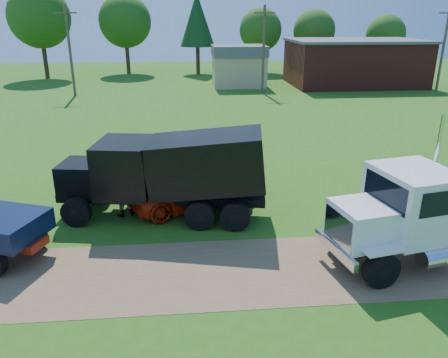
{
  "coord_description": "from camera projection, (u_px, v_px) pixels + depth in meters",
  "views": [
    {
      "loc": [
        -2.57,
        -12.47,
        8.02
      ],
      "look_at": [
        -1.01,
        4.49,
        1.6
      ],
      "focal_mm": 35.0,
      "sensor_mm": 36.0,
      "label": 1
    }
  ],
  "objects": [
    {
      "name": "dirt_track",
      "position": [
        266.0,
        269.0,
        14.66
      ],
      "size": [
        120.0,
        4.2,
        0.01
      ],
      "primitive_type": "cube",
      "color": "brown",
      "rests_on": "ground"
    },
    {
      "name": "orange_pickup",
      "position": [
        193.0,
        185.0,
        19.6
      ],
      "size": [
        6.65,
        5.06,
        1.68
      ],
      "primitive_type": "imported",
      "rotation": [
        0.0,
        0.0,
        2.0
      ],
      "color": "red",
      "rests_on": "ground"
    },
    {
      "name": "utility_poles",
      "position": [
        264.0,
        48.0,
        46.13
      ],
      "size": [
        42.2,
        0.28,
        9.0
      ],
      "color": "#4D392B",
      "rests_on": "ground"
    },
    {
      "name": "white_semi_tractor",
      "position": [
        412.0,
        216.0,
        14.68
      ],
      "size": [
        8.37,
        4.16,
        4.94
      ],
      "rotation": [
        0.0,
        0.0,
        0.2
      ],
      "color": "black",
      "rests_on": "ground"
    },
    {
      "name": "spectator_b",
      "position": [
        121.0,
        194.0,
        18.32
      ],
      "size": [
        1.15,
        1.05,
        1.92
      ],
      "primitive_type": "imported",
      "rotation": [
        0.0,
        0.0,
        3.58
      ],
      "color": "#999999",
      "rests_on": "ground"
    },
    {
      "name": "brick_building",
      "position": [
        354.0,
        62.0,
        52.54
      ],
      "size": [
        15.4,
        10.4,
        5.3
      ],
      "color": "maroon",
      "rests_on": "ground"
    },
    {
      "name": "tree_row",
      "position": [
        180.0,
        24.0,
        60.13
      ],
      "size": [
        53.64,
        11.94,
        11.69
      ],
      "color": "#352215",
      "rests_on": "ground"
    },
    {
      "name": "black_dump_truck",
      "position": [
        169.0,
        170.0,
        17.84
      ],
      "size": [
        8.83,
        3.85,
        3.75
      ],
      "rotation": [
        0.0,
        0.0,
        -0.15
      ],
      "color": "black",
      "rests_on": "ground"
    },
    {
      "name": "ground",
      "position": [
        266.0,
        269.0,
        14.67
      ],
      "size": [
        140.0,
        140.0,
        0.0
      ],
      "primitive_type": "plane",
      "color": "#2A5913",
      "rests_on": "ground"
    },
    {
      "name": "tan_shed",
      "position": [
        239.0,
        65.0,
        51.42
      ],
      "size": [
        6.2,
        5.4,
        4.7
      ],
      "color": "tan",
      "rests_on": "ground"
    }
  ]
}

